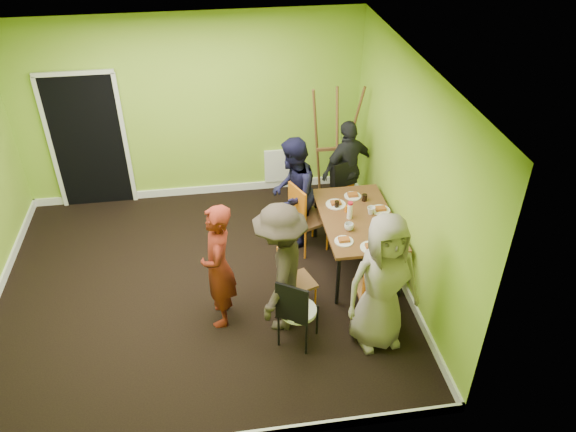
% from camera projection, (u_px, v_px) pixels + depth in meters
% --- Properties ---
extents(ground, '(5.00, 5.00, 0.00)m').
position_uv_depth(ground, '(203.00, 287.00, 7.06)').
color(ground, black).
rests_on(ground, ground).
extents(room_walls, '(5.04, 4.54, 2.82)m').
position_uv_depth(room_walls, '(193.00, 221.00, 6.53)').
color(room_walls, '#8CB92F').
rests_on(room_walls, ground).
extents(dining_table, '(0.90, 1.50, 0.75)m').
position_uv_depth(dining_table, '(357.00, 221.00, 7.03)').
color(dining_table, black).
rests_on(dining_table, ground).
extents(chair_left_far, '(0.55, 0.55, 1.01)m').
position_uv_depth(chair_left_far, '(304.00, 215.00, 7.38)').
color(chair_left_far, orange).
rests_on(chair_left_far, ground).
extents(chair_left_near, '(0.46, 0.46, 0.87)m').
position_uv_depth(chair_left_near, '(292.00, 279.00, 6.44)').
color(chair_left_near, orange).
rests_on(chair_left_near, ground).
extents(chair_back_end, '(0.51, 0.55, 0.93)m').
position_uv_depth(chair_back_end, '(345.00, 180.00, 7.94)').
color(chair_back_end, orange).
rests_on(chair_back_end, ground).
extents(chair_front_end, '(0.41, 0.42, 0.97)m').
position_uv_depth(chair_front_end, '(376.00, 288.00, 6.23)').
color(chair_front_end, orange).
rests_on(chair_front_end, ground).
extents(chair_bentwood, '(0.50, 0.50, 0.93)m').
position_uv_depth(chair_bentwood, '(296.00, 310.00, 5.99)').
color(chair_bentwood, black).
rests_on(chair_bentwood, ground).
extents(easel, '(0.75, 0.71, 1.88)m').
position_uv_depth(easel, '(334.00, 147.00, 8.19)').
color(easel, brown).
rests_on(easel, ground).
extents(plate_near_left, '(0.26, 0.26, 0.01)m').
position_uv_depth(plate_near_left, '(336.00, 204.00, 7.24)').
color(plate_near_left, white).
rests_on(plate_near_left, dining_table).
extents(plate_near_right, '(0.22, 0.22, 0.01)m').
position_uv_depth(plate_near_right, '(344.00, 241.00, 6.59)').
color(plate_near_right, white).
rests_on(plate_near_right, dining_table).
extents(plate_far_back, '(0.22, 0.22, 0.01)m').
position_uv_depth(plate_far_back, '(353.00, 196.00, 7.40)').
color(plate_far_back, white).
rests_on(plate_far_back, dining_table).
extents(plate_far_front, '(0.25, 0.25, 0.01)m').
position_uv_depth(plate_far_front, '(371.00, 248.00, 6.49)').
color(plate_far_front, white).
rests_on(plate_far_front, dining_table).
extents(plate_wall_back, '(0.24, 0.24, 0.01)m').
position_uv_depth(plate_wall_back, '(380.00, 210.00, 7.13)').
color(plate_wall_back, white).
rests_on(plate_wall_back, dining_table).
extents(plate_wall_front, '(0.22, 0.22, 0.01)m').
position_uv_depth(plate_wall_front, '(382.00, 224.00, 6.88)').
color(plate_wall_front, white).
rests_on(plate_wall_front, dining_table).
extents(thermos, '(0.07, 0.07, 0.20)m').
position_uv_depth(thermos, '(350.00, 211.00, 6.94)').
color(thermos, white).
rests_on(thermos, dining_table).
extents(blue_bottle, '(0.07, 0.07, 0.19)m').
position_uv_depth(blue_bottle, '(384.00, 225.00, 6.69)').
color(blue_bottle, '#1645AB').
rests_on(blue_bottle, dining_table).
extents(orange_bottle, '(0.04, 0.04, 0.09)m').
position_uv_depth(orange_bottle, '(346.00, 209.00, 7.08)').
color(orange_bottle, orange).
rests_on(orange_bottle, dining_table).
extents(glass_mid, '(0.06, 0.06, 0.09)m').
position_uv_depth(glass_mid, '(337.00, 204.00, 7.16)').
color(glass_mid, black).
rests_on(glass_mid, dining_table).
extents(glass_back, '(0.07, 0.07, 0.09)m').
position_uv_depth(glass_back, '(364.00, 198.00, 7.30)').
color(glass_back, black).
rests_on(glass_back, dining_table).
extents(glass_front, '(0.06, 0.06, 0.10)m').
position_uv_depth(glass_front, '(380.00, 233.00, 6.65)').
color(glass_front, black).
rests_on(glass_front, dining_table).
extents(cup_a, '(0.11, 0.11, 0.09)m').
position_uv_depth(cup_a, '(349.00, 227.00, 6.76)').
color(cup_a, white).
rests_on(cup_a, dining_table).
extents(cup_b, '(0.10, 0.10, 0.10)m').
position_uv_depth(cup_b, '(371.00, 210.00, 7.05)').
color(cup_b, white).
rests_on(cup_b, dining_table).
extents(person_standing, '(0.40, 0.58, 1.55)m').
position_uv_depth(person_standing, '(218.00, 267.00, 6.18)').
color(person_standing, '#621B10').
rests_on(person_standing, ground).
extents(person_left_far, '(0.81, 0.91, 1.57)m').
position_uv_depth(person_left_far, '(293.00, 194.00, 7.40)').
color(person_left_far, black).
rests_on(person_left_far, ground).
extents(person_left_near, '(0.91, 1.17, 1.60)m').
position_uv_depth(person_left_near, '(280.00, 269.00, 6.11)').
color(person_left_near, '#2E271E').
rests_on(person_left_near, ground).
extents(person_back_end, '(0.94, 0.69, 1.48)m').
position_uv_depth(person_back_end, '(347.00, 169.00, 8.03)').
color(person_back_end, black).
rests_on(person_back_end, ground).
extents(person_front_end, '(0.86, 0.62, 1.65)m').
position_uv_depth(person_front_end, '(383.00, 283.00, 5.87)').
color(person_front_end, gray).
rests_on(person_front_end, ground).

